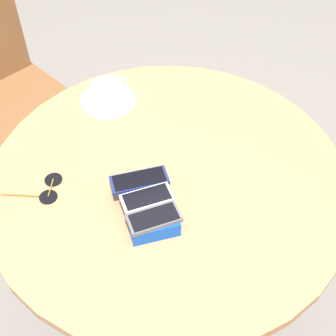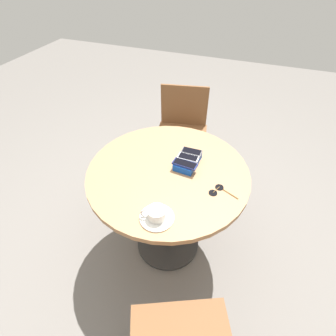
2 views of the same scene
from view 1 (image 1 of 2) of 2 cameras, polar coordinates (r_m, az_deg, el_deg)
name	(u,v)px [view 1 (image 1 of 2)]	position (r m, az deg, el deg)	size (l,w,h in m)	color
ground_plane	(168,303)	(1.82, 0.00, -16.18)	(8.00, 8.00, 0.00)	slate
round_table	(168,206)	(1.31, 0.00, -4.70)	(0.93, 0.93, 0.74)	#2D2D2D
phone_box	(148,205)	(1.11, -2.50, -4.51)	(0.19, 0.13, 0.04)	#0F42AD
phone_gray	(154,218)	(1.05, -1.71, -6.15)	(0.06, 0.12, 0.01)	#515156
phone_white	(147,198)	(1.09, -2.59, -3.71)	(0.06, 0.12, 0.01)	silver
phone_navy	(139,180)	(1.12, -3.53, -1.50)	(0.07, 0.14, 0.01)	navy
saucer	(108,100)	(1.41, -7.34, 8.21)	(0.17, 0.17, 0.01)	silver
coffee_cup	(108,91)	(1.40, -7.37, 9.26)	(0.09, 0.12, 0.06)	silver
sunglasses	(48,189)	(1.20, -14.45, -2.48)	(0.10, 0.15, 0.01)	black
chair_near_window	(5,100)	(1.95, -19.20, 7.81)	(0.58, 0.58, 0.86)	brown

